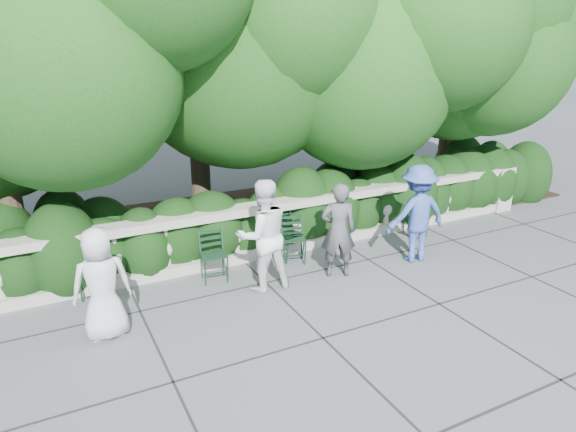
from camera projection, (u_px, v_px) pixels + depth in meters
name	position (u px, v px, depth m)	size (l,w,h in m)	color
ground	(318.00, 297.00, 7.80)	(90.00, 90.00, 0.00)	#505157
balustrade	(268.00, 230.00, 9.15)	(12.00, 0.44, 1.00)	#9E998E
shrub_hedge	(243.00, 233.00, 10.32)	(15.00, 2.60, 1.70)	black
tree_canopy	(267.00, 24.00, 9.46)	(15.04, 6.52, 6.78)	#3F3023
chair_b	(104.00, 304.00, 7.62)	(0.44, 0.48, 0.84)	black
chair_c	(295.00, 265.00, 8.88)	(0.44, 0.48, 0.84)	black
chair_d	(217.00, 284.00, 8.21)	(0.44, 0.48, 0.84)	black
chair_e	(294.00, 261.00, 9.06)	(0.44, 0.48, 0.84)	black
chair_f	(417.00, 237.00, 10.12)	(0.44, 0.48, 0.84)	black
person_businessman	(102.00, 284.00, 6.55)	(0.74, 0.48, 1.52)	silver
person_woman_grey	(338.00, 230.00, 8.28)	(0.58, 0.38, 1.58)	#45454B
person_casual_man	(263.00, 235.00, 7.82)	(0.86, 0.67, 1.77)	white
person_older_blue	(417.00, 214.00, 8.84)	(1.11, 0.64, 1.72)	#3651A4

